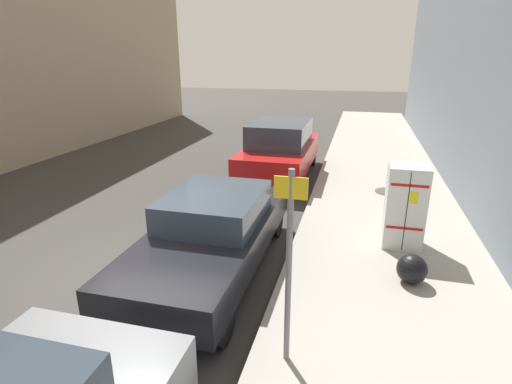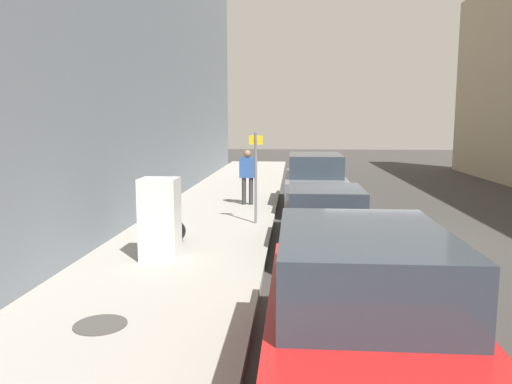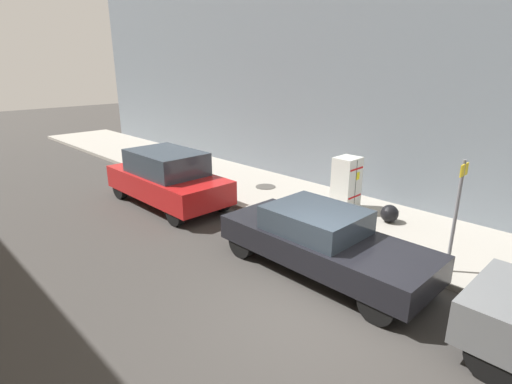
# 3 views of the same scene
# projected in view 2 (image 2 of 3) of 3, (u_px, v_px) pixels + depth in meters

# --- Properties ---
(ground_plane) EXTENTS (80.00, 80.00, 0.00)m
(ground_plane) POSITION_uv_depth(u_px,v_px,m) (374.00, 241.00, 11.83)
(ground_plane) COLOR #383533
(sidewalk_slab) EXTENTS (3.63, 44.00, 0.14)m
(sidewalk_slab) POSITION_uv_depth(u_px,v_px,m) (196.00, 235.00, 12.14)
(sidewalk_slab) COLOR #9E998E
(sidewalk_slab) RESTS_ON ground
(building_facade_near) EXTENTS (1.85, 39.60, 10.13)m
(building_facade_near) POSITION_uv_depth(u_px,v_px,m) (77.00, 24.00, 11.65)
(building_facade_near) COLOR slate
(building_facade_near) RESTS_ON ground
(discarded_refrigerator) EXTENTS (0.72, 0.63, 1.59)m
(discarded_refrigerator) POSITION_uv_depth(u_px,v_px,m) (160.00, 219.00, 9.68)
(discarded_refrigerator) COLOR silver
(discarded_refrigerator) RESTS_ON sidewalk_slab
(manhole_cover) EXTENTS (0.70, 0.70, 0.02)m
(manhole_cover) POSITION_uv_depth(u_px,v_px,m) (100.00, 325.00, 6.58)
(manhole_cover) COLOR #47443F
(manhole_cover) RESTS_ON sidewalk_slab
(street_sign_post) EXTENTS (0.36, 0.07, 2.40)m
(street_sign_post) POSITION_uv_depth(u_px,v_px,m) (256.00, 173.00, 13.05)
(street_sign_post) COLOR slate
(street_sign_post) RESTS_ON sidewalk_slab
(trash_bag) EXTENTS (0.48, 0.48, 0.48)m
(trash_bag) POSITION_uv_depth(u_px,v_px,m) (175.00, 231.00, 11.15)
(trash_bag) COLOR black
(trash_bag) RESTS_ON sidewalk_slab
(pedestrian_walking_far) EXTENTS (0.51, 0.24, 1.77)m
(pedestrian_walking_far) POSITION_uv_depth(u_px,v_px,m) (247.00, 173.00, 16.07)
(pedestrian_walking_far) COLOR #333338
(pedestrian_walking_far) RESTS_ON sidewalk_slab
(parked_suv_red) EXTENTS (1.90, 4.44, 1.74)m
(parked_suv_red) POSITION_uv_depth(u_px,v_px,m) (361.00, 311.00, 5.09)
(parked_suv_red) COLOR red
(parked_suv_red) RESTS_ON ground
(parked_sedan_dark) EXTENTS (1.79, 4.66, 1.40)m
(parked_sedan_dark) POSITION_uv_depth(u_px,v_px,m) (325.00, 217.00, 11.03)
(parked_sedan_dark) COLOR black
(parked_sedan_dark) RESTS_ON ground
(parked_suv_gray) EXTENTS (1.90, 4.88, 1.77)m
(parked_suv_gray) POSITION_uv_depth(u_px,v_px,m) (315.00, 180.00, 16.36)
(parked_suv_gray) COLOR slate
(parked_suv_gray) RESTS_ON ground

